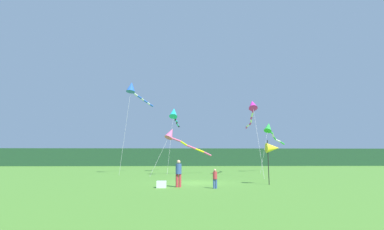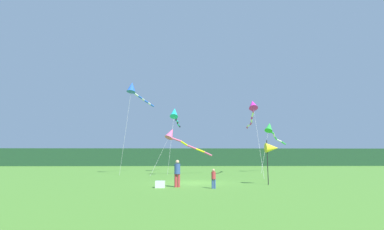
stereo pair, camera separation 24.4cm
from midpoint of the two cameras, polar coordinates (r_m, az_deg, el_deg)
ground_plane at (r=21.54m, az=0.22°, el=-13.48°), size 120.00×120.00×0.00m
distant_treeline at (r=66.45m, az=-1.25°, el=-8.48°), size 108.00×2.51×3.99m
person_adult at (r=18.35m, az=-3.11°, el=-11.35°), size 0.37×0.37×1.70m
person_child at (r=17.61m, az=4.24°, el=-12.41°), size 0.26×0.26×1.17m
cooler_box at (r=18.10m, az=-6.55°, el=-13.68°), size 0.59×0.44×0.42m
banner_flag_pole at (r=20.77m, az=15.56°, el=-6.47°), size 0.90×0.70×3.07m
kite_green at (r=38.96m, az=15.14°, el=-2.71°), size 5.85×7.68×6.65m
kite_blue at (r=34.25m, az=-12.00°, el=5.15°), size 2.82×6.84×10.70m
kite_rainbow at (r=31.31m, az=-3.61°, el=-4.32°), size 6.81×5.98×5.21m
kite_cyan at (r=37.95m, az=-3.82°, el=0.30°), size 1.41×9.11×8.69m
kite_magenta at (r=31.65m, az=11.77°, el=1.32°), size 1.38×11.25×8.18m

